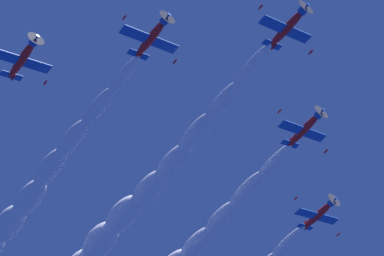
# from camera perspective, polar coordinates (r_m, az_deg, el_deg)

# --- Properties ---
(airplane_lead) EXTENTS (7.52, 7.85, 3.53)m
(airplane_lead) POSITION_cam_1_polar(r_m,az_deg,el_deg) (95.92, 7.03, 7.34)
(airplane_lead) COLOR red
(airplane_left_wingman) EXTENTS (7.51, 7.96, 3.23)m
(airplane_left_wingman) POSITION_cam_1_polar(r_m,az_deg,el_deg) (104.77, 8.24, -0.04)
(airplane_left_wingman) COLOR red
(airplane_right_wingman) EXTENTS (7.52, 7.94, 3.28)m
(airplane_right_wingman) POSITION_cam_1_polar(r_m,az_deg,el_deg) (95.83, -2.92, 6.67)
(airplane_right_wingman) COLOR red
(airplane_outer_left) EXTENTS (7.51, 8.00, 3.13)m
(airplane_outer_left) POSITION_cam_1_polar(r_m,az_deg,el_deg) (115.36, 9.25, -6.19)
(airplane_outer_left) COLOR red
(airplane_outer_right) EXTENTS (7.52, 7.86, 3.50)m
(airplane_outer_right) POSITION_cam_1_polar(r_m,az_deg,el_deg) (98.57, -12.20, 5.02)
(airplane_outer_right) COLOR red
(smoke_trail_lead) EXTENTS (61.96, 11.82, 5.66)m
(smoke_trail_lead) POSITION_cam_1_polar(r_m,az_deg,el_deg) (117.58, -7.18, -8.83)
(smoke_trail_lead) COLOR white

